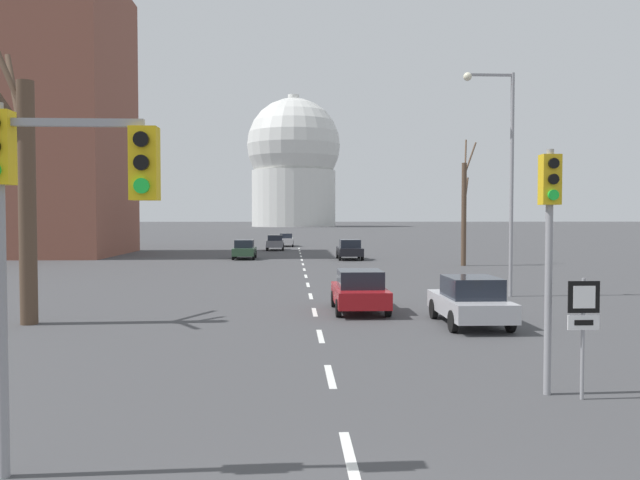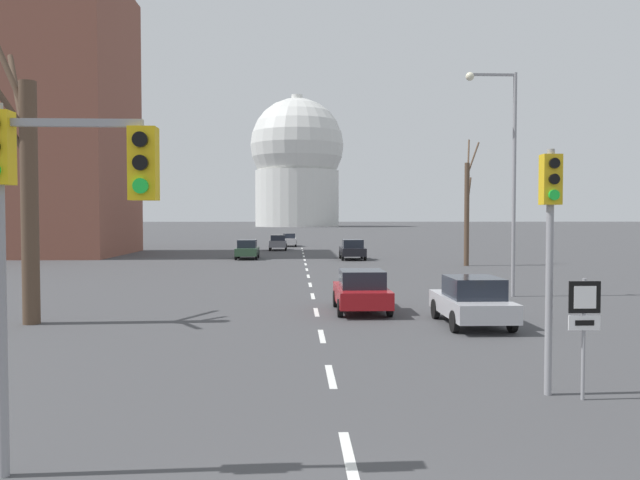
{
  "view_description": "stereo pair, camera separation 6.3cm",
  "coord_description": "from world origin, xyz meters",
  "px_view_note": "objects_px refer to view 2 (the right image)",
  "views": [
    {
      "loc": [
        -0.83,
        -5.08,
        3.45
      ],
      "look_at": [
        -0.32,
        5.93,
        3.03
      ],
      "focal_mm": 35.0,
      "sensor_mm": 36.0,
      "label": 1
    },
    {
      "loc": [
        -0.77,
        -5.08,
        3.45
      ],
      "look_at": [
        -0.32,
        5.93,
        3.03
      ],
      "focal_mm": 35.0,
      "sensor_mm": 36.0,
      "label": 2
    }
  ],
  "objects_px": {
    "traffic_signal_near_right": "(550,224)",
    "street_lamp_right": "(506,162)",
    "route_sign_post": "(584,318)",
    "sedan_far_left": "(361,291)",
    "sedan_near_left": "(352,249)",
    "sedan_near_right": "(472,301)",
    "traffic_signal_near_left": "(50,195)",
    "sedan_distant_centre": "(289,240)",
    "sedan_mid_centre": "(247,249)",
    "sedan_far_right": "(278,242)"
  },
  "relations": [
    {
      "from": "street_lamp_right",
      "to": "sedan_near_left",
      "type": "height_order",
      "value": "street_lamp_right"
    },
    {
      "from": "sedan_far_left",
      "to": "route_sign_post",
      "type": "bearing_deg",
      "value": -74.67
    },
    {
      "from": "street_lamp_right",
      "to": "sedan_near_left",
      "type": "bearing_deg",
      "value": 100.8
    },
    {
      "from": "sedan_near_left",
      "to": "sedan_mid_centre",
      "type": "relative_size",
      "value": 1.0
    },
    {
      "from": "traffic_signal_near_right",
      "to": "street_lamp_right",
      "type": "distance_m",
      "value": 15.4
    },
    {
      "from": "traffic_signal_near_right",
      "to": "sedan_far_left",
      "type": "relative_size",
      "value": 1.21
    },
    {
      "from": "sedan_near_right",
      "to": "sedan_distant_centre",
      "type": "height_order",
      "value": "sedan_near_right"
    },
    {
      "from": "traffic_signal_near_right",
      "to": "sedan_mid_centre",
      "type": "relative_size",
      "value": 1.19
    },
    {
      "from": "traffic_signal_near_left",
      "to": "sedan_near_right",
      "type": "xyz_separation_m",
      "value": [
        8.8,
        11.11,
        -2.95
      ]
    },
    {
      "from": "route_sign_post",
      "to": "sedan_near_right",
      "type": "xyz_separation_m",
      "value": [
        0.2,
        8.03,
        -0.77
      ]
    },
    {
      "from": "sedan_mid_centre",
      "to": "sedan_far_left",
      "type": "height_order",
      "value": "sedan_mid_centre"
    },
    {
      "from": "sedan_mid_centre",
      "to": "sedan_distant_centre",
      "type": "bearing_deg",
      "value": 81.48
    },
    {
      "from": "sedan_distant_centre",
      "to": "traffic_signal_near_right",
      "type": "bearing_deg",
      "value": -84.73
    },
    {
      "from": "sedan_far_left",
      "to": "sedan_distant_centre",
      "type": "xyz_separation_m",
      "value": [
        -3.07,
        49.57,
        -0.0
      ]
    },
    {
      "from": "sedan_distant_centre",
      "to": "sedan_mid_centre",
      "type": "bearing_deg",
      "value": -98.52
    },
    {
      "from": "street_lamp_right",
      "to": "sedan_distant_centre",
      "type": "distance_m",
      "value": 46.82
    },
    {
      "from": "traffic_signal_near_left",
      "to": "sedan_far_left",
      "type": "xyz_separation_m",
      "value": [
        5.6,
        14.03,
        -2.97
      ]
    },
    {
      "from": "traffic_signal_near_left",
      "to": "route_sign_post",
      "type": "xyz_separation_m",
      "value": [
        8.6,
        3.07,
        -2.18
      ]
    },
    {
      "from": "sedan_mid_centre",
      "to": "sedan_near_right",
      "type": "bearing_deg",
      "value": -73.13
    },
    {
      "from": "route_sign_post",
      "to": "sedan_far_left",
      "type": "distance_m",
      "value": 11.39
    },
    {
      "from": "sedan_distant_centre",
      "to": "sedan_near_right",
      "type": "bearing_deg",
      "value": -83.19
    },
    {
      "from": "sedan_near_left",
      "to": "sedan_near_right",
      "type": "height_order",
      "value": "sedan_near_left"
    },
    {
      "from": "traffic_signal_near_left",
      "to": "sedan_distant_centre",
      "type": "xyz_separation_m",
      "value": [
        2.53,
        63.6,
        -2.97
      ]
    },
    {
      "from": "traffic_signal_near_left",
      "to": "sedan_distant_centre",
      "type": "relative_size",
      "value": 1.1
    },
    {
      "from": "traffic_signal_near_right",
      "to": "sedan_near_right",
      "type": "bearing_deg",
      "value": 84.65
    },
    {
      "from": "sedan_near_right",
      "to": "sedan_far_right",
      "type": "xyz_separation_m",
      "value": [
        -7.32,
        44.43,
        0.02
      ]
    },
    {
      "from": "sedan_near_left",
      "to": "sedan_near_right",
      "type": "relative_size",
      "value": 0.98
    },
    {
      "from": "sedan_mid_centre",
      "to": "sedan_far_right",
      "type": "bearing_deg",
      "value": 80.83
    },
    {
      "from": "sedan_mid_centre",
      "to": "sedan_distant_centre",
      "type": "relative_size",
      "value": 0.89
    },
    {
      "from": "street_lamp_right",
      "to": "sedan_near_left",
      "type": "xyz_separation_m",
      "value": [
        -4.43,
        23.2,
        -4.95
      ]
    },
    {
      "from": "traffic_signal_near_right",
      "to": "traffic_signal_near_left",
      "type": "relative_size",
      "value": 0.96
    },
    {
      "from": "sedan_mid_centre",
      "to": "sedan_far_right",
      "type": "relative_size",
      "value": 0.99
    },
    {
      "from": "route_sign_post",
      "to": "traffic_signal_near_right",
      "type": "bearing_deg",
      "value": 145.58
    },
    {
      "from": "traffic_signal_near_right",
      "to": "traffic_signal_near_left",
      "type": "height_order",
      "value": "traffic_signal_near_left"
    },
    {
      "from": "traffic_signal_near_left",
      "to": "sedan_near_right",
      "type": "distance_m",
      "value": 14.47
    },
    {
      "from": "traffic_signal_near_left",
      "to": "sedan_far_left",
      "type": "relative_size",
      "value": 1.26
    },
    {
      "from": "route_sign_post",
      "to": "traffic_signal_near_left",
      "type": "bearing_deg",
      "value": -160.35
    },
    {
      "from": "sedan_near_left",
      "to": "traffic_signal_near_right",
      "type": "bearing_deg",
      "value": -89.57
    },
    {
      "from": "route_sign_post",
      "to": "sedan_distant_centre",
      "type": "xyz_separation_m",
      "value": [
        -6.07,
        60.53,
        -0.78
      ]
    },
    {
      "from": "route_sign_post",
      "to": "sedan_far_right",
      "type": "xyz_separation_m",
      "value": [
        -7.12,
        52.47,
        -0.75
      ]
    },
    {
      "from": "route_sign_post",
      "to": "sedan_far_left",
      "type": "bearing_deg",
      "value": 105.33
    },
    {
      "from": "sedan_mid_centre",
      "to": "traffic_signal_near_right",
      "type": "bearing_deg",
      "value": -77.33
    },
    {
      "from": "sedan_near_right",
      "to": "sedan_mid_centre",
      "type": "xyz_separation_m",
      "value": [
        -9.46,
        31.19,
        -0.0
      ]
    },
    {
      "from": "traffic_signal_near_left",
      "to": "street_lamp_right",
      "type": "bearing_deg",
      "value": 55.91
    },
    {
      "from": "traffic_signal_near_right",
      "to": "route_sign_post",
      "type": "distance_m",
      "value": 1.87
    },
    {
      "from": "traffic_signal_near_left",
      "to": "traffic_signal_near_right",
      "type": "bearing_deg",
      "value": 23.0
    },
    {
      "from": "sedan_near_left",
      "to": "sedan_distant_centre",
      "type": "bearing_deg",
      "value": 103.27
    },
    {
      "from": "street_lamp_right",
      "to": "sedan_far_left",
      "type": "distance_m",
      "value": 9.23
    },
    {
      "from": "street_lamp_right",
      "to": "sedan_far_right",
      "type": "distance_m",
      "value": 39.3
    },
    {
      "from": "sedan_far_left",
      "to": "sedan_mid_centre",
      "type": "bearing_deg",
      "value": 102.49
    }
  ]
}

